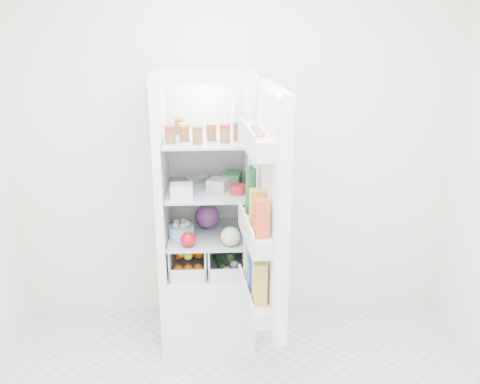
{
  "coord_description": "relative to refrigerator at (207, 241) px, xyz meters",
  "views": [
    {
      "loc": [
        -0.14,
        -2.03,
        2.13
      ],
      "look_at": [
        0.0,
        0.95,
        1.11
      ],
      "focal_mm": 40.0,
      "sensor_mm": 36.0,
      "label": 1
    }
  ],
  "objects": [
    {
      "name": "shelf_mid",
      "position": [
        -0.0,
        -0.06,
        0.38
      ],
      "size": [
        0.49,
        0.53,
        0.02
      ],
      "primitive_type": "cube",
      "color": "#A8BAC5",
      "rests_on": "refrigerator"
    },
    {
      "name": "bell_pepper",
      "position": [
        -0.11,
        -0.26,
        0.13
      ],
      "size": [
        0.09,
        0.09,
        0.09
      ],
      "primitive_type": "sphere",
      "color": "red",
      "rests_on": "shelf_low"
    },
    {
      "name": "shelf_top",
      "position": [
        -0.0,
        -0.06,
        0.71
      ],
      "size": [
        0.49,
        0.53,
        0.02
      ],
      "primitive_type": "cube",
      "color": "#A8BAC5",
      "rests_on": "refrigerator"
    },
    {
      "name": "shelf_low",
      "position": [
        -0.0,
        -0.06,
        0.07
      ],
      "size": [
        0.49,
        0.53,
        0.01
      ],
      "primitive_type": "cube",
      "color": "#A8BAC5",
      "rests_on": "refrigerator"
    },
    {
      "name": "mushroom_bowl",
      "position": [
        -0.16,
        -0.11,
        0.12
      ],
      "size": [
        0.19,
        0.19,
        0.08
      ],
      "primitive_type": "cylinder",
      "rotation": [
        0.0,
        0.0,
        0.15
      ],
      "color": "#96C5DF",
      "rests_on": "shelf_low"
    },
    {
      "name": "fridge_door",
      "position": [
        0.33,
        -0.64,
        0.43
      ],
      "size": [
        0.22,
        0.6,
        1.3
      ],
      "rotation": [
        0.0,
        0.0,
        1.66
      ],
      "color": "silver",
      "rests_on": "refrigerator"
    },
    {
      "name": "tin_red",
      "position": [
        0.19,
        -0.18,
        0.42
      ],
      "size": [
        0.1,
        0.1,
        0.06
      ],
      "primitive_type": "cylinder",
      "rotation": [
        0.0,
        0.0,
        0.13
      ],
      "color": "red",
      "rests_on": "shelf_mid"
    },
    {
      "name": "room_walls",
      "position": [
        0.2,
        -1.25,
        0.93
      ],
      "size": [
        3.02,
        3.02,
        2.61
      ],
      "color": "white",
      "rests_on": "ground"
    },
    {
      "name": "tub_cream",
      "position": [
        0.08,
        -0.09,
        0.43
      ],
      "size": [
        0.16,
        0.16,
        0.07
      ],
      "primitive_type": "cube",
      "rotation": [
        0.0,
        0.0,
        -0.42
      ],
      "color": "beige",
      "rests_on": "shelf_mid"
    },
    {
      "name": "tub_white",
      "position": [
        -0.14,
        -0.24,
        0.43
      ],
      "size": [
        0.14,
        0.14,
        0.08
      ],
      "primitive_type": "cube",
      "rotation": [
        0.0,
        0.0,
        0.04
      ],
      "color": "silver",
      "rests_on": "shelf_mid"
    },
    {
      "name": "foil_tray",
      "position": [
        -0.06,
        0.09,
        0.41
      ],
      "size": [
        0.17,
        0.15,
        0.04
      ],
      "primitive_type": "cube",
      "rotation": [
        0.0,
        0.0,
        0.34
      ],
      "color": "#B8B8BC",
      "rests_on": "shelf_mid"
    },
    {
      "name": "crisper_left",
      "position": [
        -0.12,
        -0.06,
        -0.06
      ],
      "size": [
        0.23,
        0.46,
        0.22
      ],
      "primitive_type": null,
      "color": "silver",
      "rests_on": "refrigerator"
    },
    {
      "name": "salad_bag",
      "position": [
        0.15,
        -0.26,
        0.14
      ],
      "size": [
        0.12,
        0.12,
        0.12
      ],
      "primitive_type": "sphere",
      "color": "#B4D29D",
      "rests_on": "shelf_low"
    },
    {
      "name": "veg_pile",
      "position": [
        0.13,
        -0.06,
        -0.1
      ],
      "size": [
        0.16,
        0.3,
        0.1
      ],
      "color": "#1E4D19",
      "rests_on": "refrigerator"
    },
    {
      "name": "red_cabbage",
      "position": [
        0.0,
        0.04,
        0.16
      ],
      "size": [
        0.16,
        0.16,
        0.16
      ],
      "primitive_type": "sphere",
      "color": "#4E1D56",
      "rests_on": "shelf_low"
    },
    {
      "name": "tub_green",
      "position": [
        0.17,
        0.01,
        0.43
      ],
      "size": [
        0.13,
        0.16,
        0.08
      ],
      "primitive_type": "cube",
      "rotation": [
        0.0,
        0.0,
        -0.22
      ],
      "color": "#397E4E",
      "rests_on": "shelf_mid"
    },
    {
      "name": "citrus_pile",
      "position": [
        -0.13,
        -0.1,
        -0.08
      ],
      "size": [
        0.2,
        0.31,
        0.16
      ],
      "color": "#F7600D",
      "rests_on": "refrigerator"
    },
    {
      "name": "condiment_jars",
      "position": [
        -0.02,
        -0.14,
        0.76
      ],
      "size": [
        0.46,
        0.32,
        0.08
      ],
      "color": "#B21919",
      "rests_on": "shelf_top"
    },
    {
      "name": "crisper_right",
      "position": [
        0.12,
        -0.06,
        -0.06
      ],
      "size": [
        0.23,
        0.46,
        0.22
      ],
      "primitive_type": null,
      "color": "silver",
      "rests_on": "refrigerator"
    },
    {
      "name": "refrigerator",
      "position": [
        0.0,
        0.0,
        0.0
      ],
      "size": [
        0.6,
        0.6,
        1.8
      ],
      "color": "silver",
      "rests_on": "ground"
    },
    {
      "name": "squeeze_bottle",
      "position": [
        0.19,
        0.1,
        0.82
      ],
      "size": [
        0.06,
        0.06,
        0.19
      ],
      "primitive_type": "cylinder",
      "rotation": [
        0.0,
        0.0,
        -0.02
      ],
      "color": "silver",
      "rests_on": "shelf_top"
    }
  ]
}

